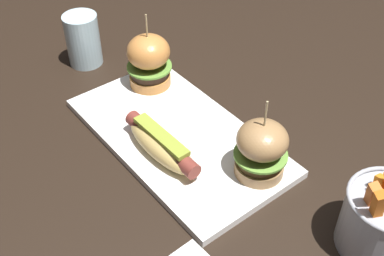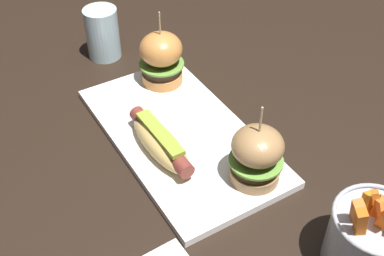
# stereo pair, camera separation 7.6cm
# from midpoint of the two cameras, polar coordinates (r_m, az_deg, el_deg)

# --- Properties ---
(ground_plane) EXTENTS (3.00, 3.00, 0.00)m
(ground_plane) POSITION_cam_midpoint_polar(r_m,az_deg,el_deg) (0.86, 1.13, -1.28)
(ground_plane) COLOR black
(platter_main) EXTENTS (0.41, 0.22, 0.01)m
(platter_main) POSITION_cam_midpoint_polar(r_m,az_deg,el_deg) (0.86, 1.14, -0.93)
(platter_main) COLOR white
(platter_main) RESTS_ON ground
(hot_dog) EXTENTS (0.17, 0.05, 0.05)m
(hot_dog) POSITION_cam_midpoint_polar(r_m,az_deg,el_deg) (0.80, -1.01, -1.74)
(hot_dog) COLOR tan
(hot_dog) RESTS_ON platter_main
(slider_left) EXTENTS (0.09, 0.09, 0.15)m
(slider_left) POSITION_cam_midpoint_polar(r_m,az_deg,el_deg) (0.94, -1.27, 8.09)
(slider_left) COLOR #CB813E
(slider_left) RESTS_ON platter_main
(slider_right) EXTENTS (0.08, 0.08, 0.14)m
(slider_right) POSITION_cam_midpoint_polar(r_m,az_deg,el_deg) (0.75, 10.44, -3.24)
(slider_right) COLOR #A2784B
(slider_right) RESTS_ON platter_main
(fries_bucket) EXTENTS (0.12, 0.12, 0.14)m
(fries_bucket) POSITION_cam_midpoint_polar(r_m,az_deg,el_deg) (0.70, 23.17, -12.01)
(fries_bucket) COLOR #A8AAB2
(fries_bucket) RESTS_ON ground
(water_glass) EXTENTS (0.07, 0.07, 0.11)m
(water_glass) POSITION_cam_midpoint_polar(r_m,az_deg,el_deg) (1.06, -8.35, 10.81)
(water_glass) COLOR silver
(water_glass) RESTS_ON ground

